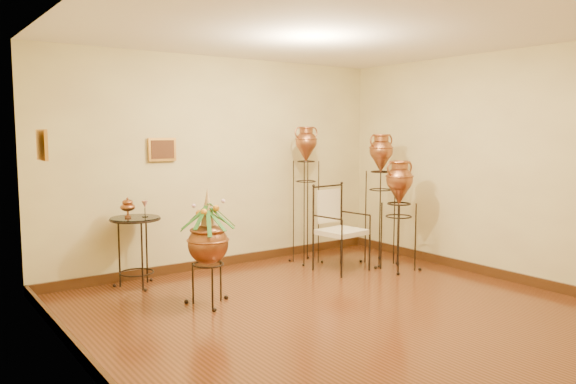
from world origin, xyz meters
TOP-DOWN VIEW (x-y plane):
  - ground at (0.00, 0.00)m, footprint 5.00×5.00m
  - room_shell at (-0.01, 0.01)m, footprint 5.02×5.02m
  - amphora_tall at (1.04, 1.99)m, footprint 0.49×0.49m
  - amphora_mid at (1.84, 1.35)m, footprint 0.50×0.50m
  - amphora_short at (1.77, 0.93)m, footprint 0.58×0.58m
  - planter_urn at (-0.96, 1.04)m, footprint 0.89×0.89m
  - armchair at (1.14, 1.34)m, footprint 0.70×0.66m
  - side_table at (-1.34, 2.15)m, footprint 0.67×0.67m

SIDE VIEW (x-z plane):
  - ground at x=0.00m, z-range 0.00..0.00m
  - side_table at x=-1.34m, z-range -0.09..0.95m
  - armchair at x=1.14m, z-range 0.00..1.12m
  - planter_urn at x=-0.96m, z-range 0.07..1.34m
  - amphora_short at x=1.77m, z-range 0.00..1.47m
  - amphora_mid at x=1.84m, z-range 0.01..1.82m
  - amphora_tall at x=1.04m, z-range 0.02..1.93m
  - room_shell at x=-0.01m, z-range 0.33..3.14m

